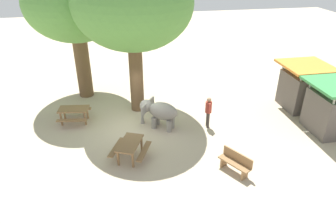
{
  "coord_description": "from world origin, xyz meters",
  "views": [
    {
      "loc": [
        13.42,
        -0.69,
        8.08
      ],
      "look_at": [
        0.13,
        1.72,
        0.8
      ],
      "focal_mm": 33.0,
      "sensor_mm": 36.0,
      "label": 1
    }
  ],
  "objects_px": {
    "picnic_table_near": "(130,146)",
    "market_stall_orange": "(302,89)",
    "person_handler": "(208,110)",
    "market_stall_green": "(332,110)",
    "elephant": "(159,111)",
    "shade_tree_main": "(74,4)",
    "picnic_table_far": "(74,112)",
    "wooden_bench": "(236,162)",
    "shade_tree_secondary": "(133,4)"
  },
  "relations": [
    {
      "from": "person_handler",
      "to": "shade_tree_main",
      "type": "xyz_separation_m",
      "value": [
        -4.96,
        -6.21,
        4.42
      ]
    },
    {
      "from": "market_stall_green",
      "to": "picnic_table_near",
      "type": "bearing_deg",
      "value": -87.13
    },
    {
      "from": "market_stall_orange",
      "to": "picnic_table_near",
      "type": "bearing_deg",
      "value": -72.39
    },
    {
      "from": "shade_tree_secondary",
      "to": "market_stall_green",
      "type": "bearing_deg",
      "value": 65.9
    },
    {
      "from": "elephant",
      "to": "picnic_table_far",
      "type": "relative_size",
      "value": 1.15
    },
    {
      "from": "picnic_table_near",
      "to": "picnic_table_far",
      "type": "bearing_deg",
      "value": -120.91
    },
    {
      "from": "picnic_table_near",
      "to": "shade_tree_main",
      "type": "bearing_deg",
      "value": -139.14
    },
    {
      "from": "wooden_bench",
      "to": "market_stall_orange",
      "type": "height_order",
      "value": "market_stall_orange"
    },
    {
      "from": "person_handler",
      "to": "shade_tree_main",
      "type": "height_order",
      "value": "shade_tree_main"
    },
    {
      "from": "picnic_table_far",
      "to": "shade_tree_main",
      "type": "bearing_deg",
      "value": -90.2
    },
    {
      "from": "shade_tree_secondary",
      "to": "market_stall_green",
      "type": "distance_m",
      "value": 10.83
    },
    {
      "from": "elephant",
      "to": "wooden_bench",
      "type": "height_order",
      "value": "elephant"
    },
    {
      "from": "picnic_table_near",
      "to": "market_stall_orange",
      "type": "distance_m",
      "value": 10.22
    },
    {
      "from": "elephant",
      "to": "picnic_table_far",
      "type": "height_order",
      "value": "elephant"
    },
    {
      "from": "shade_tree_secondary",
      "to": "market_stall_orange",
      "type": "bearing_deg",
      "value": 81.03
    },
    {
      "from": "market_stall_green",
      "to": "elephant",
      "type": "bearing_deg",
      "value": -102.79
    },
    {
      "from": "person_handler",
      "to": "picnic_table_far",
      "type": "height_order",
      "value": "person_handler"
    },
    {
      "from": "person_handler",
      "to": "market_stall_green",
      "type": "distance_m",
      "value": 5.89
    },
    {
      "from": "picnic_table_near",
      "to": "market_stall_orange",
      "type": "xyz_separation_m",
      "value": [
        -3.09,
        9.73,
        0.55
      ]
    },
    {
      "from": "shade_tree_main",
      "to": "wooden_bench",
      "type": "xyz_separation_m",
      "value": [
        8.59,
        6.26,
        -4.89
      ]
    },
    {
      "from": "wooden_bench",
      "to": "market_stall_orange",
      "type": "relative_size",
      "value": 0.56
    },
    {
      "from": "shade_tree_main",
      "to": "market_stall_orange",
      "type": "bearing_deg",
      "value": 72.27
    },
    {
      "from": "shade_tree_main",
      "to": "market_stall_green",
      "type": "height_order",
      "value": "shade_tree_main"
    },
    {
      "from": "picnic_table_far",
      "to": "elephant",
      "type": "bearing_deg",
      "value": 170.24
    },
    {
      "from": "wooden_bench",
      "to": "elephant",
      "type": "bearing_deg",
      "value": 0.71
    },
    {
      "from": "shade_tree_secondary",
      "to": "picnic_table_far",
      "type": "bearing_deg",
      "value": -75.11
    },
    {
      "from": "shade_tree_main",
      "to": "elephant",
      "type": "bearing_deg",
      "value": 39.75
    },
    {
      "from": "wooden_bench",
      "to": "market_stall_green",
      "type": "relative_size",
      "value": 0.56
    },
    {
      "from": "elephant",
      "to": "shade_tree_secondary",
      "type": "distance_m",
      "value": 5.32
    },
    {
      "from": "wooden_bench",
      "to": "picnic_table_far",
      "type": "relative_size",
      "value": 0.84
    },
    {
      "from": "person_handler",
      "to": "market_stall_orange",
      "type": "height_order",
      "value": "market_stall_orange"
    },
    {
      "from": "elephant",
      "to": "shade_tree_main",
      "type": "bearing_deg",
      "value": -17.31
    },
    {
      "from": "shade_tree_secondary",
      "to": "elephant",
      "type": "bearing_deg",
      "value": 21.87
    },
    {
      "from": "picnic_table_far",
      "to": "market_stall_green",
      "type": "distance_m",
      "value": 12.74
    },
    {
      "from": "elephant",
      "to": "shade_tree_secondary",
      "type": "bearing_deg",
      "value": -35.19
    },
    {
      "from": "person_handler",
      "to": "market_stall_orange",
      "type": "bearing_deg",
      "value": -161.35
    },
    {
      "from": "picnic_table_near",
      "to": "market_stall_green",
      "type": "bearing_deg",
      "value": 116.19
    },
    {
      "from": "elephant",
      "to": "market_stall_orange",
      "type": "bearing_deg",
      "value": -141.7
    },
    {
      "from": "person_handler",
      "to": "wooden_bench",
      "type": "relative_size",
      "value": 1.15
    },
    {
      "from": "person_handler",
      "to": "picnic_table_near",
      "type": "relative_size",
      "value": 0.83
    },
    {
      "from": "elephant",
      "to": "picnic_table_far",
      "type": "bearing_deg",
      "value": 15.99
    },
    {
      "from": "picnic_table_far",
      "to": "picnic_table_near",
      "type": "bearing_deg",
      "value": 132.96
    },
    {
      "from": "person_handler",
      "to": "wooden_bench",
      "type": "distance_m",
      "value": 3.66
    },
    {
      "from": "shade_tree_main",
      "to": "market_stall_orange",
      "type": "xyz_separation_m",
      "value": [
        3.81,
        11.91,
        -4.22
      ]
    },
    {
      "from": "picnic_table_far",
      "to": "market_stall_orange",
      "type": "xyz_separation_m",
      "value": [
        0.53,
        12.33,
        0.55
      ]
    },
    {
      "from": "market_stall_orange",
      "to": "picnic_table_far",
      "type": "bearing_deg",
      "value": -92.45
    },
    {
      "from": "wooden_bench",
      "to": "picnic_table_near",
      "type": "xyz_separation_m",
      "value": [
        -1.69,
        -4.08,
        0.12
      ]
    },
    {
      "from": "shade_tree_main",
      "to": "picnic_table_far",
      "type": "relative_size",
      "value": 4.48
    },
    {
      "from": "shade_tree_main",
      "to": "market_stall_orange",
      "type": "distance_m",
      "value": 13.2
    },
    {
      "from": "picnic_table_far",
      "to": "market_stall_orange",
      "type": "height_order",
      "value": "market_stall_orange"
    }
  ]
}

